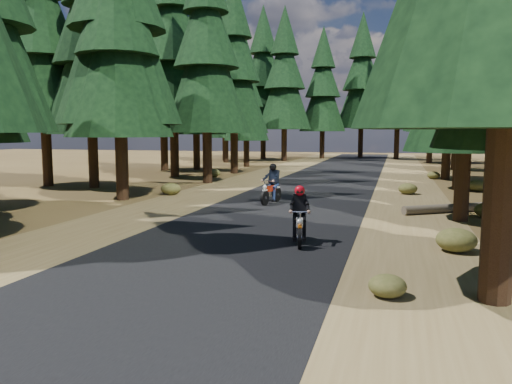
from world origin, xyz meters
TOP-DOWN VIEW (x-y plane):
  - ground at (0.00, 0.00)m, footprint 120.00×120.00m
  - road at (0.00, 5.00)m, footprint 6.00×100.00m
  - shoulder_l at (-4.60, 5.00)m, footprint 3.20×100.00m
  - shoulder_r at (4.60, 5.00)m, footprint 3.20×100.00m
  - pine_forest at (-0.02, 21.05)m, footprint 34.59×55.08m
  - log_near at (6.55, 6.67)m, footprint 4.68×3.24m
  - understory_shrubs at (1.77, 5.62)m, footprint 16.11×29.24m
  - rider_lead at (1.65, -0.25)m, footprint 0.83×1.74m
  - rider_follow at (-0.81, 6.65)m, footprint 0.89×1.88m

SIDE VIEW (x-z plane):
  - ground at x=0.00m, z-range 0.00..0.00m
  - shoulder_l at x=-4.60m, z-range 0.00..0.01m
  - shoulder_r at x=4.60m, z-range 0.00..0.01m
  - road at x=0.00m, z-range 0.00..0.01m
  - log_near at x=6.55m, z-range 0.00..0.32m
  - understory_shrubs at x=1.77m, z-range -0.02..0.56m
  - rider_lead at x=1.65m, z-range -0.24..1.25m
  - rider_follow at x=-0.81m, z-range -0.26..1.35m
  - pine_forest at x=-0.02m, z-range -0.27..16.05m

